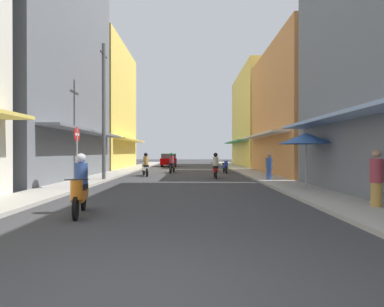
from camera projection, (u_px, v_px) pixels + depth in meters
name	position (u px, v px, depth m)	size (l,w,h in m)	color
ground_plane	(183.00, 176.00, 20.67)	(94.46, 94.46, 0.00)	#38383A
sidewalk_left	(109.00, 175.00, 20.65)	(1.91, 50.94, 0.12)	#ADA89E
sidewalk_right	(256.00, 175.00, 20.69)	(1.91, 50.94, 0.12)	#ADA89E
building_left_mid	(30.00, 45.00, 17.82)	(7.05, 11.91, 15.95)	slate
building_left_far	(94.00, 108.00, 29.75)	(7.05, 10.94, 12.06)	#EFD159
building_right_mid	(307.00, 111.00, 21.75)	(7.05, 11.28, 9.16)	#D88C4C
building_right_far	(264.00, 120.00, 34.70)	(7.05, 12.85, 10.71)	#EFD159
motorbike_black	(171.00, 164.00, 23.49)	(0.56, 1.80, 1.58)	black
motorbike_red	(214.00, 167.00, 18.58)	(0.55, 1.81, 1.58)	black
motorbike_orange	(79.00, 187.00, 7.74)	(0.62, 1.79, 1.58)	black
motorbike_white	(144.00, 166.00, 20.20)	(0.76, 1.74, 1.58)	black
motorbike_blue	(224.00, 166.00, 23.30)	(0.55, 1.81, 0.96)	black
parked_car	(167.00, 160.00, 33.79)	(1.97, 4.19, 1.45)	#8C0000
pedestrian_midway	(268.00, 167.00, 16.26)	(0.34, 0.34, 1.58)	#334C8C
pedestrian_far	(375.00, 180.00, 8.28)	(0.34, 0.34, 1.68)	#BF8C3F
vendor_umbrella	(304.00, 139.00, 12.58)	(2.24, 2.24, 2.41)	#99999E
utility_pole	(102.00, 111.00, 16.63)	(0.20, 1.20, 7.61)	#4C4C4F
street_sign_no_entry	(75.00, 150.00, 12.49)	(0.07, 0.60, 2.65)	gray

